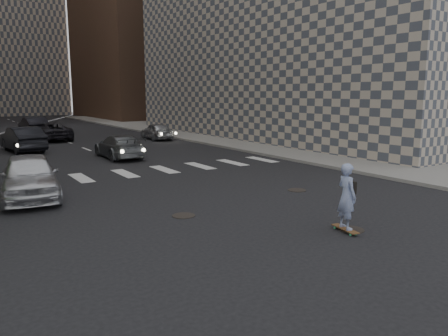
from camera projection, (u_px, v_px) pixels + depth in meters
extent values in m
plane|color=black|center=(260.00, 215.00, 13.31)|extent=(160.00, 160.00, 0.00)
cube|color=gray|center=(253.00, 136.00, 37.60)|extent=(13.00, 80.00, 0.15)
cube|color=#ADA08E|center=(303.00, 5.00, 36.65)|extent=(15.00, 33.00, 22.00)
cube|color=black|center=(266.00, 118.00, 30.54)|extent=(0.30, 18.00, 4.00)
cylinder|color=black|center=(351.00, 230.00, 11.87)|extent=(0.70, 0.70, 0.02)
cylinder|color=black|center=(184.00, 216.00, 13.23)|extent=(0.70, 0.70, 0.02)
cylinder|color=black|center=(297.00, 190.00, 16.72)|extent=(0.70, 0.70, 0.02)
cube|color=brown|center=(345.00, 229.00, 11.69)|extent=(0.40, 0.97, 0.02)
cylinder|color=#36B16D|center=(350.00, 235.00, 11.36)|extent=(0.04, 0.07, 0.06)
cylinder|color=#36B16D|center=(356.00, 234.00, 11.42)|extent=(0.04, 0.07, 0.06)
cylinder|color=#36B16D|center=(335.00, 228.00, 11.97)|extent=(0.04, 0.07, 0.06)
cylinder|color=#36B16D|center=(340.00, 227.00, 12.03)|extent=(0.04, 0.07, 0.06)
imported|color=#93A8D7|center=(347.00, 196.00, 11.54)|extent=(0.54, 0.71, 1.77)
cube|color=black|center=(352.00, 187.00, 11.62)|extent=(0.16, 0.31, 0.33)
imported|color=silver|center=(29.00, 176.00, 15.36)|extent=(2.44, 4.83, 1.58)
imported|color=black|center=(23.00, 139.00, 27.78)|extent=(2.22, 4.99, 1.59)
imported|color=slate|center=(119.00, 146.00, 25.07)|extent=(1.96, 4.63, 1.33)
imported|color=black|center=(50.00, 132.00, 34.27)|extent=(2.76, 5.27, 1.41)
imported|color=#B6B9BE|center=(157.00, 131.00, 35.03)|extent=(1.77, 4.03, 1.35)
imported|color=black|center=(33.00, 126.00, 39.12)|extent=(1.97, 4.96, 1.61)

